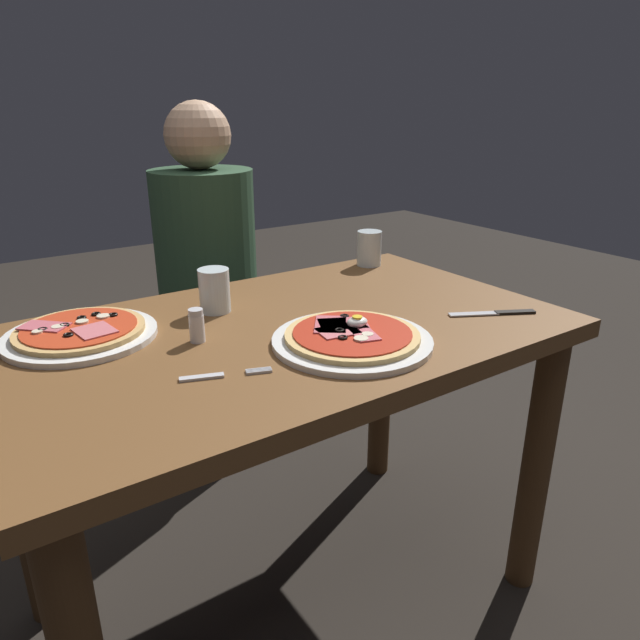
# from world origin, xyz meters

# --- Properties ---
(ground_plane) EXTENTS (8.00, 8.00, 0.00)m
(ground_plane) POSITION_xyz_m (0.00, 0.00, 0.00)
(ground_plane) COLOR #28231E
(dining_table) EXTENTS (1.16, 0.70, 0.73)m
(dining_table) POSITION_xyz_m (0.00, 0.00, 0.61)
(dining_table) COLOR brown
(dining_table) RESTS_ON ground
(pizza_foreground) EXTENTS (0.31, 0.31, 0.05)m
(pizza_foreground) POSITION_xyz_m (0.06, -0.15, 0.75)
(pizza_foreground) COLOR white
(pizza_foreground) RESTS_ON dining_table
(pizza_across_left) EXTENTS (0.29, 0.29, 0.03)m
(pizza_across_left) POSITION_xyz_m (-0.37, 0.17, 0.75)
(pizza_across_left) COLOR white
(pizza_across_left) RESTS_ON dining_table
(water_glass_near) EXTENTS (0.07, 0.07, 0.10)m
(water_glass_near) POSITION_xyz_m (0.45, 0.28, 0.78)
(water_glass_near) COLOR silver
(water_glass_near) RESTS_ON dining_table
(water_glass_far) EXTENTS (0.07, 0.07, 0.10)m
(water_glass_far) POSITION_xyz_m (-0.08, 0.17, 0.78)
(water_glass_far) COLOR silver
(water_glass_far) RESTS_ON dining_table
(fork) EXTENTS (0.15, 0.07, 0.00)m
(fork) POSITION_xyz_m (-0.22, -0.14, 0.74)
(fork) COLOR silver
(fork) RESTS_ON dining_table
(knife) EXTENTS (0.18, 0.11, 0.01)m
(knife) POSITION_xyz_m (0.43, -0.20, 0.74)
(knife) COLOR silver
(knife) RESTS_ON dining_table
(salt_shaker) EXTENTS (0.03, 0.03, 0.07)m
(salt_shaker) POSITION_xyz_m (-0.19, 0.03, 0.77)
(salt_shaker) COLOR white
(salt_shaker) RESTS_ON dining_table
(diner_person) EXTENTS (0.32, 0.32, 1.18)m
(diner_person) POSITION_xyz_m (0.14, 0.73, 0.56)
(diner_person) COLOR black
(diner_person) RESTS_ON ground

